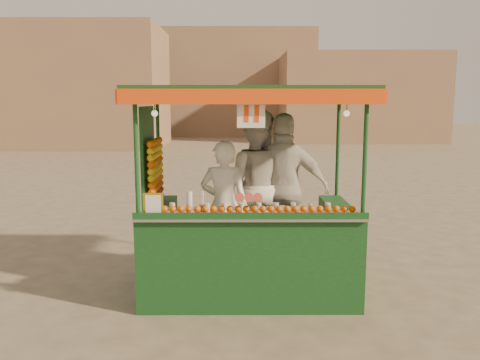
{
  "coord_description": "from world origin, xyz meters",
  "views": [
    {
      "loc": [
        -0.09,
        -6.09,
        2.29
      ],
      "look_at": [
        -0.07,
        -0.16,
        1.36
      ],
      "focal_mm": 37.47,
      "sensor_mm": 36.0,
      "label": 1
    }
  ],
  "objects_px": {
    "juice_cart": "(243,229)",
    "vendor_middle": "(255,186)",
    "vendor_left": "(224,206)",
    "vendor_right": "(284,188)"
  },
  "relations": [
    {
      "from": "vendor_left",
      "to": "vendor_right",
      "type": "xyz_separation_m",
      "value": [
        0.74,
        0.29,
        0.16
      ]
    },
    {
      "from": "vendor_middle",
      "to": "vendor_right",
      "type": "distance_m",
      "value": 0.38
    },
    {
      "from": "vendor_middle",
      "to": "vendor_right",
      "type": "bearing_deg",
      "value": 174.73
    },
    {
      "from": "vendor_left",
      "to": "vendor_middle",
      "type": "relative_size",
      "value": 0.82
    },
    {
      "from": "vendor_middle",
      "to": "vendor_right",
      "type": "xyz_separation_m",
      "value": [
        0.37,
        -0.1,
        -0.02
      ]
    },
    {
      "from": "juice_cart",
      "to": "vendor_middle",
      "type": "bearing_deg",
      "value": 72.07
    },
    {
      "from": "vendor_left",
      "to": "vendor_middle",
      "type": "distance_m",
      "value": 0.57
    },
    {
      "from": "vendor_right",
      "to": "vendor_middle",
      "type": "bearing_deg",
      "value": -2.41
    },
    {
      "from": "juice_cart",
      "to": "vendor_right",
      "type": "height_order",
      "value": "juice_cart"
    },
    {
      "from": "juice_cart",
      "to": "vendor_left",
      "type": "relative_size",
      "value": 1.73
    }
  ]
}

